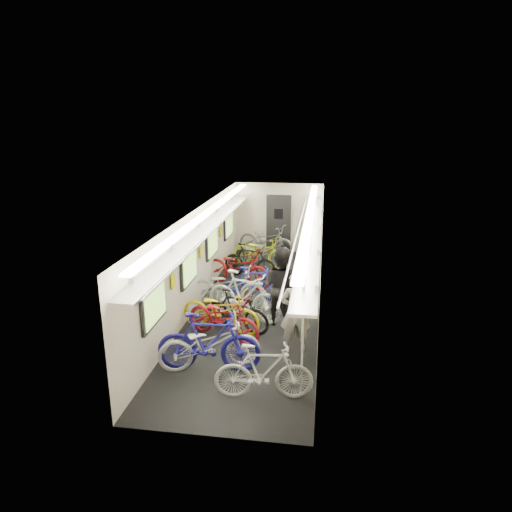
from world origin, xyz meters
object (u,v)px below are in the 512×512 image
(backpack, at_px, (311,273))
(bicycle_0, at_px, (210,344))
(bicycle_1, at_px, (209,342))
(passenger_near, at_px, (295,312))
(passenger_mid, at_px, (281,286))

(backpack, bearing_deg, bicycle_0, -153.54)
(bicycle_0, relative_size, bicycle_1, 0.99)
(passenger_near, distance_m, passenger_mid, 1.32)
(bicycle_1, bearing_deg, passenger_mid, -30.49)
(passenger_near, bearing_deg, passenger_mid, -78.81)
(passenger_near, relative_size, backpack, 4.39)
(bicycle_0, bearing_deg, bicycle_1, 162.83)
(passenger_near, bearing_deg, backpack, -109.60)
(bicycle_0, relative_size, passenger_mid, 1.05)
(bicycle_0, bearing_deg, passenger_near, -78.06)
(bicycle_1, height_order, backpack, backpack)
(passenger_near, xyz_separation_m, backpack, (0.25, 1.11, 0.45))
(bicycle_1, xyz_separation_m, backpack, (1.75, 2.10, 0.71))
(passenger_near, distance_m, backpack, 1.23)
(bicycle_0, bearing_deg, backpack, -60.02)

